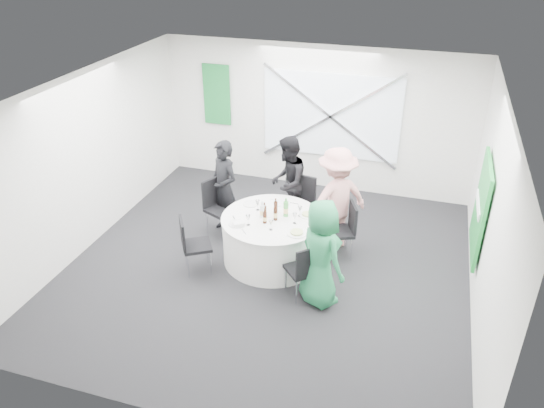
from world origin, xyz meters
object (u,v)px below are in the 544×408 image
(banquet_table, at_px, (272,239))
(green_water_bottle, at_px, (286,209))
(person_man_back_left, at_px, (224,188))
(person_woman_green, at_px, (321,254))
(chair_back, at_px, (301,200))
(chair_back_right, at_px, (345,226))
(clear_water_bottle, at_px, (262,211))
(person_woman_pink, at_px, (336,199))
(chair_front_right, at_px, (304,268))
(person_man_back, at_px, (288,182))
(chair_front_left, at_px, (191,241))
(chair_back_left, at_px, (218,203))

(banquet_table, relative_size, green_water_bottle, 5.13)
(person_man_back_left, xyz_separation_m, person_woman_green, (1.97, -1.41, -0.02))
(chair_back, bearing_deg, chair_back_right, -21.87)
(clear_water_bottle, bearing_deg, person_woman_pink, 37.17)
(chair_back_right, distance_m, chair_front_right, 1.28)
(chair_front_right, distance_m, green_water_bottle, 1.11)
(clear_water_bottle, bearing_deg, banquet_table, 9.18)
(chair_front_right, bearing_deg, banquet_table, -90.00)
(person_man_back, relative_size, person_woman_green, 1.02)
(person_woman_pink, xyz_separation_m, clear_water_bottle, (-0.99, -0.75, 0.01))
(chair_front_left, height_order, person_man_back, person_man_back)
(chair_back, bearing_deg, chair_back_left, -147.77)
(clear_water_bottle, bearing_deg, green_water_bottle, 22.62)
(chair_back_left, relative_size, person_woman_green, 0.62)
(chair_back_right, xyz_separation_m, chair_front_right, (-0.34, -1.23, -0.02))
(chair_back, height_order, chair_front_right, chair_back)
(green_water_bottle, bearing_deg, chair_front_right, -59.47)
(banquet_table, xyz_separation_m, clear_water_bottle, (-0.15, -0.02, 0.48))
(chair_front_left, distance_m, person_woman_pink, 2.38)
(clear_water_bottle, bearing_deg, chair_back_left, 151.42)
(banquet_table, distance_m, clear_water_bottle, 0.51)
(banquet_table, xyz_separation_m, person_woman_pink, (0.84, 0.73, 0.48))
(person_woman_pink, bearing_deg, green_water_bottle, 2.17)
(chair_front_right, distance_m, clear_water_bottle, 1.20)
(person_woman_pink, bearing_deg, clear_water_bottle, -3.65)
(chair_front_left, bearing_deg, green_water_bottle, -90.01)
(chair_front_right, height_order, person_man_back_left, person_man_back_left)
(chair_back, height_order, person_man_back_left, person_man_back_left)
(chair_back_left, height_order, chair_back_right, chair_back_left)
(banquet_table, relative_size, person_woman_green, 0.98)
(person_man_back, xyz_separation_m, green_water_bottle, (0.26, -1.04, 0.07))
(person_woman_pink, bearing_deg, chair_front_left, -4.71)
(person_woman_green, bearing_deg, green_water_bottle, -10.25)
(chair_back_right, xyz_separation_m, clear_water_bottle, (-1.21, -0.47, 0.32))
(banquet_table, xyz_separation_m, person_man_back, (-0.08, 1.15, 0.43))
(chair_back_left, distance_m, clear_water_bottle, 1.13)
(chair_front_right, xyz_separation_m, person_man_back, (-0.79, 1.94, 0.29))
(person_man_back, distance_m, clear_water_bottle, 1.18)
(chair_front_left, bearing_deg, chair_back, -68.97)
(chair_back_right, relative_size, chair_front_right, 1.04)
(green_water_bottle, bearing_deg, person_woman_pink, 42.99)
(person_woman_green, relative_size, clear_water_bottle, 5.86)
(person_man_back, xyz_separation_m, person_woman_green, (1.01, -1.93, -0.02))
(person_woman_green, bearing_deg, clear_water_bottle, 4.95)
(banquet_table, bearing_deg, person_man_back_left, 148.62)
(chair_back, xyz_separation_m, person_woman_pink, (0.65, -0.28, 0.27))
(person_man_back_left, distance_m, clear_water_bottle, 1.10)
(chair_back_right, xyz_separation_m, person_man_back, (-1.13, 0.71, 0.27))
(chair_back, xyz_separation_m, clear_water_bottle, (-0.35, -1.03, 0.28))
(chair_back_left, bearing_deg, chair_back, -44.60)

